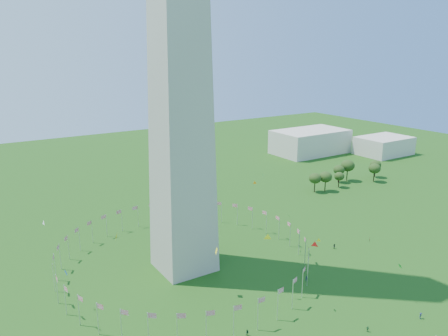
% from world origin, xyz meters
% --- Properties ---
extents(flag_ring, '(80.24, 80.24, 9.00)m').
position_xyz_m(flag_ring, '(-0.00, 50.00, 4.50)').
color(flag_ring, silver).
rests_on(flag_ring, ground).
extents(gov_building_east_a, '(50.00, 30.00, 16.00)m').
position_xyz_m(gov_building_east_a, '(150.00, 150.00, 8.00)').
color(gov_building_east_a, beige).
rests_on(gov_building_east_a, ground).
extents(gov_building_east_b, '(35.00, 25.00, 12.00)m').
position_xyz_m(gov_building_east_b, '(190.00, 120.00, 6.00)').
color(gov_building_east_b, beige).
rests_on(gov_building_east_b, ground).
extents(kites_aloft, '(109.70, 65.30, 37.12)m').
position_xyz_m(kites_aloft, '(18.04, 21.80, 18.16)').
color(kites_aloft, red).
rests_on(kites_aloft, ground).
extents(tree_line_east, '(53.30, 15.92, 11.51)m').
position_xyz_m(tree_line_east, '(115.18, 85.50, 5.00)').
color(tree_line_east, '#2F501A').
rests_on(tree_line_east, ground).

